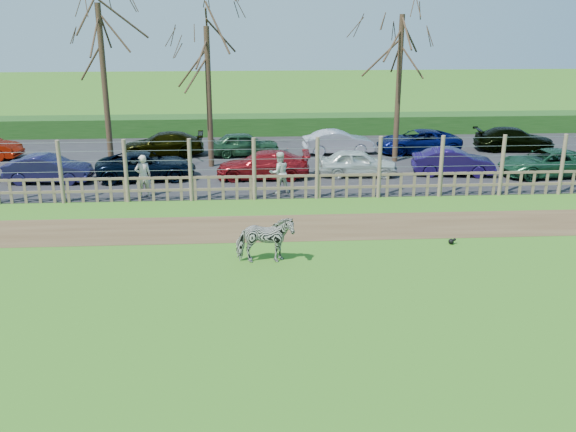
{
  "coord_description": "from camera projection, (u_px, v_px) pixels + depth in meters",
  "views": [
    {
      "loc": [
        -0.17,
        -16.6,
        7.45
      ],
      "look_at": [
        1.0,
        2.5,
        1.1
      ],
      "focal_mm": 40.0,
      "sensor_mm": 36.0,
      "label": 1
    }
  ],
  "objects": [
    {
      "name": "car_6",
      "position": [
        547.0,
        163.0,
        28.85
      ],
      "size": [
        4.48,
        2.38,
        1.2
      ],
      "primitive_type": "imported",
      "rotation": [
        0.0,
        0.0,
        4.8
      ],
      "color": "#1D4E30",
      "rests_on": "asphalt"
    },
    {
      "name": "tree_mid",
      "position": [
        208.0,
        63.0,
        29.22
      ],
      "size": [
        4.8,
        4.8,
        6.83
      ],
      "color": "#3D2B1E",
      "rests_on": "ground"
    },
    {
      "name": "asphalt",
      "position": [
        253.0,
        161.0,
        31.81
      ],
      "size": [
        44.0,
        13.0,
        0.04
      ],
      "primitive_type": "cube",
      "color": "#232326",
      "rests_on": "ground"
    },
    {
      "name": "car_2",
      "position": [
        146.0,
        166.0,
        28.31
      ],
      "size": [
        4.49,
        2.41,
        1.2
      ],
      "primitive_type": "imported",
      "rotation": [
        0.0,
        0.0,
        1.67
      ],
      "color": "black",
      "rests_on": "asphalt"
    },
    {
      "name": "dirt_strip",
      "position": [
        256.0,
        228.0,
        22.34
      ],
      "size": [
        34.0,
        2.8,
        0.01
      ],
      "primitive_type": "cube",
      "color": "brown",
      "rests_on": "ground"
    },
    {
      "name": "car_11",
      "position": [
        338.0,
        142.0,
        33.16
      ],
      "size": [
        3.73,
        1.56,
        1.2
      ],
      "primitive_type": "imported",
      "rotation": [
        0.0,
        0.0,
        1.65
      ],
      "color": "silver",
      "rests_on": "asphalt"
    },
    {
      "name": "car_4",
      "position": [
        358.0,
        163.0,
        28.88
      ],
      "size": [
        3.59,
        1.6,
        1.2
      ],
      "primitive_type": "imported",
      "rotation": [
        0.0,
        0.0,
        1.52
      ],
      "color": "silver",
      "rests_on": "asphalt"
    },
    {
      "name": "car_3",
      "position": [
        263.0,
        165.0,
        28.47
      ],
      "size": [
        4.17,
        1.78,
        1.2
      ],
      "primitive_type": "imported",
      "rotation": [
        0.0,
        0.0,
        4.69
      ],
      "color": "maroon",
      "rests_on": "asphalt"
    },
    {
      "name": "zebra",
      "position": [
        265.0,
        240.0,
        19.18
      ],
      "size": [
        1.76,
        0.84,
        1.47
      ],
      "primitive_type": "imported",
      "rotation": [
        0.0,
        0.0,
        1.6
      ],
      "color": "gray",
      "rests_on": "ground"
    },
    {
      "name": "visitor_b",
      "position": [
        279.0,
        173.0,
        26.11
      ],
      "size": [
        0.98,
        0.85,
        1.72
      ],
      "primitive_type": "imported",
      "rotation": [
        0.0,
        0.0,
        3.41
      ],
      "color": "silver",
      "rests_on": "asphalt"
    },
    {
      "name": "tree_right",
      "position": [
        400.0,
        53.0,
        30.1
      ],
      "size": [
        4.8,
        4.8,
        7.35
      ],
      "color": "#3D2B1E",
      "rests_on": "ground"
    },
    {
      "name": "car_12",
      "position": [
        418.0,
        142.0,
        33.3
      ],
      "size": [
        4.4,
        2.18,
        1.2
      ],
      "primitive_type": "imported",
      "rotation": [
        0.0,
        0.0,
        4.76
      ],
      "color": "#060D47",
      "rests_on": "asphalt"
    },
    {
      "name": "fence",
      "position": [
        254.0,
        180.0,
        25.41
      ],
      "size": [
        30.16,
        0.16,
        2.5
      ],
      "color": "brown",
      "rests_on": "ground"
    },
    {
      "name": "car_9",
      "position": [
        163.0,
        144.0,
        32.68
      ],
      "size": [
        4.22,
        1.9,
        1.2
      ],
      "primitive_type": "imported",
      "rotation": [
        0.0,
        0.0,
        4.76
      ],
      "color": "black",
      "rests_on": "asphalt"
    },
    {
      "name": "car_13",
      "position": [
        514.0,
        139.0,
        33.89
      ],
      "size": [
        4.27,
        2.06,
        1.2
      ],
      "primitive_type": "imported",
      "rotation": [
        0.0,
        0.0,
        1.48
      ],
      "color": "black",
      "rests_on": "asphalt"
    },
    {
      "name": "car_10",
      "position": [
        244.0,
        144.0,
        32.71
      ],
      "size": [
        3.64,
        1.75,
        1.2
      ],
      "primitive_type": "imported",
      "rotation": [
        0.0,
        0.0,
        1.67
      ],
      "color": "#224B2C",
      "rests_on": "asphalt"
    },
    {
      "name": "visitor_a",
      "position": [
        143.0,
        176.0,
        25.62
      ],
      "size": [
        0.72,
        0.57,
        1.72
      ],
      "primitive_type": "imported",
      "rotation": [
        0.0,
        0.0,
        3.43
      ],
      "color": "beige",
      "rests_on": "asphalt"
    },
    {
      "name": "crow",
      "position": [
        451.0,
        241.0,
        20.86
      ],
      "size": [
        0.25,
        0.18,
        0.2
      ],
      "color": "black",
      "rests_on": "ground"
    },
    {
      "name": "car_5",
      "position": [
        453.0,
        162.0,
        29.02
      ],
      "size": [
        3.77,
        1.7,
        1.2
      ],
      "primitive_type": "imported",
      "rotation": [
        0.0,
        0.0,
        1.45
      ],
      "color": "#1B0E4A",
      "rests_on": "asphalt"
    },
    {
      "name": "ground",
      "position": [
        258.0,
        281.0,
        18.08
      ],
      "size": [
        120.0,
        120.0,
        0.0
      ],
      "primitive_type": "plane",
      "color": "#50A035",
      "rests_on": "ground"
    },
    {
      "name": "hedge",
      "position": [
        252.0,
        125.0,
        38.28
      ],
      "size": [
        46.0,
        2.0,
        1.1
      ],
      "primitive_type": "cube",
      "color": "#1E4716",
      "rests_on": "ground"
    },
    {
      "name": "tree_left",
      "position": [
        101.0,
        48.0,
        27.78
      ],
      "size": [
        4.8,
        4.8,
        7.88
      ],
      "color": "#3D2B1E",
      "rests_on": "ground"
    },
    {
      "name": "car_1",
      "position": [
        48.0,
        169.0,
        27.81
      ],
      "size": [
        3.7,
        1.45,
        1.2
      ],
      "primitive_type": "imported",
      "rotation": [
        0.0,
        0.0,
        1.52
      ],
      "color": "#1A1841",
      "rests_on": "asphalt"
    }
  ]
}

